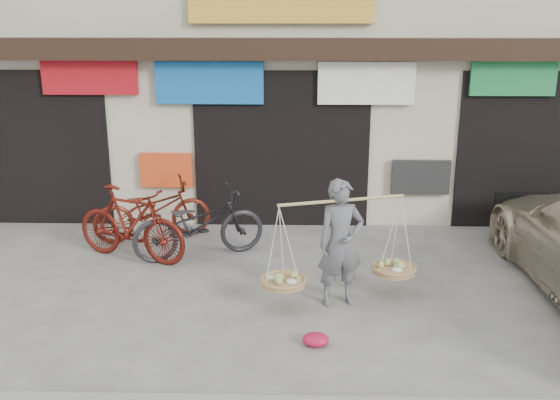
{
  "coord_description": "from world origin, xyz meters",
  "views": [
    {
      "loc": [
        0.23,
        -7.02,
        3.6
      ],
      "look_at": [
        0.03,
        0.9,
        1.23
      ],
      "focal_mm": 40.0,
      "sensor_mm": 36.0,
      "label": 1
    }
  ],
  "objects_px": {
    "street_vendor": "(340,248)",
    "bike_2": "(199,224)",
    "bike_1": "(131,224)",
    "bike_0": "(152,210)"
  },
  "relations": [
    {
      "from": "bike_1",
      "to": "bike_2",
      "type": "height_order",
      "value": "bike_1"
    },
    {
      "from": "bike_0",
      "to": "bike_2",
      "type": "distance_m",
      "value": 1.18
    },
    {
      "from": "street_vendor",
      "to": "bike_0",
      "type": "relative_size",
      "value": 1.05
    },
    {
      "from": "bike_1",
      "to": "bike_0",
      "type": "bearing_deg",
      "value": 14.94
    },
    {
      "from": "street_vendor",
      "to": "bike_2",
      "type": "height_order",
      "value": "street_vendor"
    },
    {
      "from": "bike_1",
      "to": "bike_2",
      "type": "distance_m",
      "value": 1.02
    },
    {
      "from": "street_vendor",
      "to": "bike_2",
      "type": "distance_m",
      "value": 2.57
    },
    {
      "from": "bike_0",
      "to": "bike_1",
      "type": "xyz_separation_m",
      "value": [
        -0.12,
        -0.91,
        0.07
      ]
    },
    {
      "from": "bike_1",
      "to": "bike_2",
      "type": "bearing_deg",
      "value": -59.76
    },
    {
      "from": "street_vendor",
      "to": "bike_1",
      "type": "height_order",
      "value": "street_vendor"
    }
  ]
}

